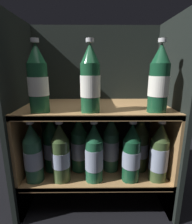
{
  "coord_description": "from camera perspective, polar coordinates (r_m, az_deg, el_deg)",
  "views": [
    {
      "loc": [
        -0.01,
        -0.62,
        0.66
      ],
      "look_at": [
        0.0,
        0.13,
        0.47
      ],
      "focal_mm": 28.0,
      "sensor_mm": 36.0,
      "label": 1
    }
  ],
  "objects": [
    {
      "name": "fridge_side_left",
      "position": [
        0.9,
        -22.65,
        -1.17
      ],
      "size": [
        0.02,
        0.4,
        0.87
      ],
      "primitive_type": "cube",
      "color": "black",
      "rests_on": "ground_plane"
    },
    {
      "name": "bottle_lower_front_4",
      "position": [
        0.82,
        19.87,
        -12.86
      ],
      "size": [
        0.08,
        0.08,
        0.28
      ],
      "color": "#384C28",
      "rests_on": "shelf_lower"
    },
    {
      "name": "ground_plane",
      "position": [
        0.91,
        0.09,
        -32.25
      ],
      "size": [
        6.0,
        6.0,
        0.0
      ],
      "primitive_type": "plane",
      "color": "black"
    },
    {
      "name": "bottle_lower_front_0",
      "position": [
        0.81,
        -19.85,
        -12.96
      ],
      "size": [
        0.08,
        0.08,
        0.28
      ],
      "color": "#285B42",
      "rests_on": "shelf_lower"
    },
    {
      "name": "bottle_lower_front_1",
      "position": [
        0.78,
        -11.45,
        -13.4
      ],
      "size": [
        0.08,
        0.08,
        0.28
      ],
      "color": "#384C28",
      "rests_on": "shelf_lower"
    },
    {
      "name": "bottle_lower_back_3",
      "position": [
        0.87,
        14.2,
        -10.49
      ],
      "size": [
        0.08,
        0.08,
        0.28
      ],
      "color": "#384C28",
      "rests_on": "shelf_lower"
    },
    {
      "name": "bottle_lower_back_1",
      "position": [
        0.85,
        -5.54,
        -10.9
      ],
      "size": [
        0.08,
        0.08,
        0.28
      ],
      "color": "#1E5638",
      "rests_on": "shelf_lower"
    },
    {
      "name": "shelf_upper",
      "position": [
        0.85,
        -0.03,
        -5.99
      ],
      "size": [
        0.67,
        0.36,
        0.49
      ],
      "color": "#9E7547",
      "rests_on": "ground_plane"
    },
    {
      "name": "fridge_back_wall",
      "position": [
        1.01,
        -0.14,
        1.68
      ],
      "size": [
        0.71,
        0.02,
        0.87
      ],
      "primitive_type": "cube",
      "color": "black",
      "rests_on": "ground_plane"
    },
    {
      "name": "bottle_lower_front_2",
      "position": [
        0.77,
        -0.63,
        -13.72
      ],
      "size": [
        0.08,
        0.08,
        0.28
      ],
      "color": "#1E5638",
      "rests_on": "shelf_lower"
    },
    {
      "name": "bottle_upper_front_0",
      "position": [
        0.71,
        -18.42,
        9.63
      ],
      "size": [
        0.08,
        0.08,
        0.28
      ],
      "color": "#194C2D",
      "rests_on": "shelf_upper"
    },
    {
      "name": "bottle_upper_front_1",
      "position": [
        0.68,
        -1.9,
        10.09
      ],
      "size": [
        0.08,
        0.08,
        0.28
      ],
      "color": "#194C2D",
      "rests_on": "shelf_upper"
    },
    {
      "name": "bottle_lower_back_0",
      "position": [
        0.87,
        -14.28,
        -10.63
      ],
      "size": [
        0.08,
        0.08,
        0.28
      ],
      "color": "#144228",
      "rests_on": "shelf_lower"
    },
    {
      "name": "bottle_lower_front_3",
      "position": [
        0.79,
        11.46,
        -13.32
      ],
      "size": [
        0.08,
        0.08,
        0.28
      ],
      "color": "#144228",
      "rests_on": "shelf_lower"
    },
    {
      "name": "bottle_upper_front_2",
      "position": [
        0.73,
        19.84,
        9.54
      ],
      "size": [
        0.08,
        0.08,
        0.28
      ],
      "color": "#144228",
      "rests_on": "shelf_upper"
    },
    {
      "name": "shelf_lower",
      "position": [
        0.94,
        -0.03,
        -18.65
      ],
      "size": [
        0.67,
        0.36,
        0.18
      ],
      "color": "#9E7547",
      "rests_on": "ground_plane"
    },
    {
      "name": "bottle_lower_back_2",
      "position": [
        0.85,
        4.88,
        -10.9
      ],
      "size": [
        0.08,
        0.08,
        0.28
      ],
      "color": "#285B42",
      "rests_on": "shelf_lower"
    },
    {
      "name": "fridge_side_right",
      "position": [
        0.9,
        22.42,
        -1.06
      ],
      "size": [
        0.02,
        0.4,
        0.87
      ],
      "primitive_type": "cube",
      "color": "black",
      "rests_on": "ground_plane"
    }
  ]
}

